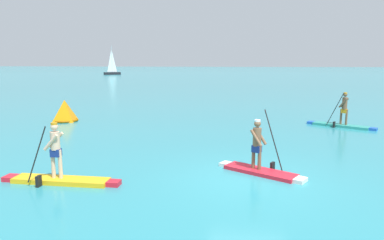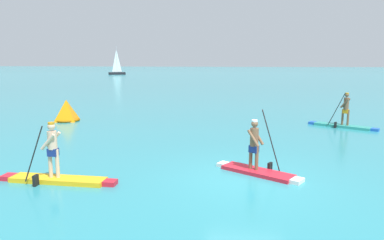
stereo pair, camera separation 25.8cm
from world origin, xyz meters
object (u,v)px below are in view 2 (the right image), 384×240
Objects in this scene: paddleboarder_near_left at (56,171)px; paddleboarder_mid_center at (257,163)px; paddleboarder_far_right at (343,121)px; race_marker_buoy at (67,112)px; sailboat_left_horizon at (117,70)px.

paddleboarder_mid_center is at bearing -163.26° from paddleboarder_near_left.
paddleboarder_far_right reaches higher than race_marker_buoy.
paddleboarder_far_right is (4.62, 8.57, -0.01)m from paddleboarder_mid_center.
paddleboarder_near_left is 6.01m from paddleboarder_mid_center.
sailboat_left_horizon reaches higher than paddleboarder_mid_center.
paddleboarder_near_left is 11.03m from race_marker_buoy.
paddleboarder_mid_center reaches higher than paddleboarder_far_right.
paddleboarder_far_right is at bearing 91.78° from paddleboarder_mid_center.
sailboat_left_horizon reaches higher than race_marker_buoy.
race_marker_buoy is 0.22× the size of sailboat_left_horizon.
paddleboarder_mid_center is 9.74m from paddleboarder_far_right.
paddleboarder_near_left is at bearing 74.72° from paddleboarder_far_right.
paddleboarder_near_left is at bearing -132.93° from paddleboarder_mid_center.
paddleboarder_near_left is 0.47× the size of sailboat_left_horizon.
sailboat_left_horizon is (-39.68, 69.22, 0.77)m from paddleboarder_far_right.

